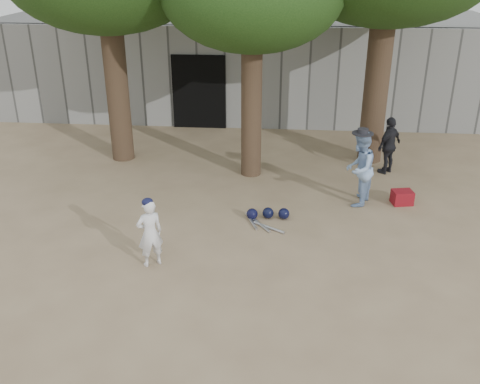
# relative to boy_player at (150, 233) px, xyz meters

# --- Properties ---
(ground) EXTENTS (70.00, 70.00, 0.00)m
(ground) POSITION_rel_boy_player_xyz_m (0.84, 0.07, -0.61)
(ground) COLOR #937C5E
(ground) RESTS_ON ground
(boy_player) EXTENTS (0.54, 0.48, 1.23)m
(boy_player) POSITION_rel_boy_player_xyz_m (0.00, 0.00, 0.00)
(boy_player) COLOR white
(boy_player) RESTS_ON ground
(spectator_blue) EXTENTS (0.86, 0.96, 1.62)m
(spectator_blue) POSITION_rel_boy_player_xyz_m (3.81, 2.76, 0.19)
(spectator_blue) COLOR #87A6D1
(spectator_blue) RESTS_ON ground
(spectator_dark) EXTENTS (0.81, 0.83, 1.40)m
(spectator_dark) POSITION_rel_boy_player_xyz_m (4.75, 4.63, 0.09)
(spectator_dark) COLOR black
(spectator_dark) RESTS_ON ground
(red_bag) EXTENTS (0.47, 0.39, 0.30)m
(red_bag) POSITION_rel_boy_player_xyz_m (4.79, 2.84, -0.46)
(red_bag) COLOR maroon
(red_bag) RESTS_ON ground
(back_building) EXTENTS (16.00, 5.24, 3.00)m
(back_building) POSITION_rel_boy_player_xyz_m (0.84, 10.41, 0.88)
(back_building) COLOR gray
(back_building) RESTS_ON ground
(helmet_row) EXTENTS (0.87, 0.31, 0.23)m
(helmet_row) POSITION_rel_boy_player_xyz_m (1.94, 1.90, -0.50)
(helmet_row) COLOR black
(helmet_row) RESTS_ON ground
(bat_pile) EXTENTS (0.83, 0.81, 0.06)m
(bat_pile) POSITION_rel_boy_player_xyz_m (1.80, 1.59, -0.59)
(bat_pile) COLOR #B1B2B8
(bat_pile) RESTS_ON ground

